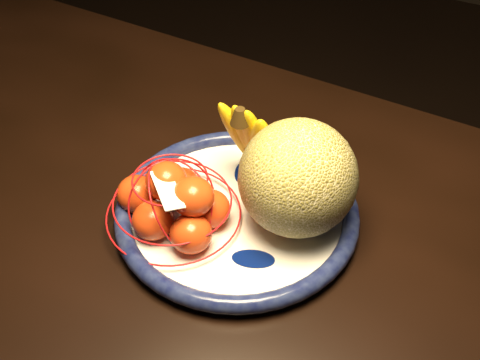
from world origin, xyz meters
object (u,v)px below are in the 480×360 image
at_px(dining_table, 101,207).
at_px(banana_bunch, 252,136).
at_px(mandarin_bag, 175,203).
at_px(fruit_bowl, 237,212).
at_px(cantaloupe, 298,178).

bearing_deg(dining_table, banana_bunch, 24.36).
xyz_separation_m(banana_bunch, mandarin_bag, (-0.06, -0.13, -0.05)).
bearing_deg(mandarin_bag, banana_bunch, 66.84).
relative_size(dining_table, banana_bunch, 8.93).
distance_m(fruit_bowl, mandarin_bag, 0.10).
bearing_deg(banana_bunch, dining_table, -150.15).
height_order(fruit_bowl, cantaloupe, cantaloupe).
distance_m(cantaloupe, banana_bunch, 0.11).
xyz_separation_m(dining_table, fruit_bowl, (0.25, 0.01, 0.09)).
relative_size(fruit_bowl, cantaloupe, 2.17).
bearing_deg(banana_bunch, mandarin_bag, -104.60).
relative_size(fruit_bowl, mandarin_bag, 1.39).
xyz_separation_m(cantaloupe, banana_bunch, (-0.09, 0.05, 0.00)).
distance_m(dining_table, mandarin_bag, 0.22).
distance_m(dining_table, banana_bunch, 0.30).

